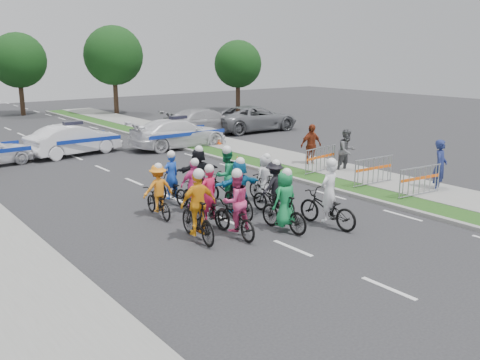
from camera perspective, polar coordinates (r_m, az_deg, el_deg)
ground at (r=13.93m, az=5.64°, el=-7.27°), size 90.00×90.00×0.00m
curb_right at (r=20.74m, az=6.55°, el=-0.08°), size 0.20×60.00×0.12m
grass_strip at (r=21.22m, az=7.91°, el=0.18°), size 1.20×60.00×0.11m
sidewalk_right at (r=22.51m, az=11.14°, el=0.86°), size 2.40×60.00×0.13m
rider_0 at (r=15.53m, az=9.33°, el=-2.56°), size 0.89×2.06×2.04m
rider_1 at (r=14.98m, az=4.75°, el=-2.85°), size 0.80×1.77×1.83m
rider_2 at (r=14.51m, az=-0.52°, el=-3.36°), size 0.85×1.93×1.92m
rider_3 at (r=14.21m, az=-4.53°, el=-3.56°), size 1.04×1.95×1.99m
rider_4 at (r=16.52m, az=3.63°, el=-1.36°), size 1.03×1.77×1.75m
rider_5 at (r=16.17m, az=-0.13°, el=-1.28°), size 1.54×1.84×1.88m
rider_6 at (r=15.45m, az=-3.42°, el=-2.71°), size 0.84×1.86×1.84m
rider_7 at (r=17.81m, az=2.67°, el=-0.31°), size 0.71×1.60×1.68m
rider_8 at (r=17.37m, az=-1.54°, el=-0.39°), size 1.01×2.06×2.01m
rider_9 at (r=16.60m, az=-4.94°, el=-1.30°), size 0.94×1.74×1.78m
rider_10 at (r=16.41m, az=-8.73°, el=-1.66°), size 0.99×1.71×1.70m
rider_11 at (r=18.02m, az=-4.48°, el=0.28°), size 1.57×1.87×1.90m
rider_12 at (r=17.79m, az=-7.39°, el=-0.63°), size 0.81×1.82×1.80m
police_car_1 at (r=27.11m, az=-17.29°, el=4.11°), size 4.68×2.26×1.48m
police_car_2 at (r=28.01m, az=-6.56°, el=4.97°), size 5.32×2.43×1.51m
civilian_sedan at (r=32.26m, az=-3.64°, el=6.24°), size 5.43×2.22×1.57m
civilian_suv at (r=33.72m, az=1.54°, el=6.59°), size 5.83×2.94×1.58m
spectator_0 at (r=20.30m, az=20.56°, el=1.40°), size 0.81×0.67×1.90m
spectator_1 at (r=22.51m, az=11.33°, el=3.06°), size 0.93×0.75×1.83m
spectator_2 at (r=23.40m, az=7.58°, el=3.66°), size 1.13×0.56×1.87m
barrier_0 at (r=19.26m, az=18.61°, el=-0.26°), size 2.04×0.73×1.12m
barrier_1 at (r=20.38m, az=14.04°, el=0.80°), size 2.03×0.63×1.12m
barrier_2 at (r=22.12m, az=8.59°, el=2.05°), size 2.05×0.74×1.12m
cone_0 at (r=22.23m, az=-0.29°, el=1.69°), size 0.40×0.40×0.70m
cone_1 at (r=28.23m, az=-2.30°, el=4.26°), size 0.40×0.40×0.70m
tree_1 at (r=43.34m, az=-13.33°, el=12.78°), size 4.55×4.55×6.82m
tree_2 at (r=44.54m, az=-0.22°, el=12.25°), size 3.85×3.85×5.77m
tree_4 at (r=45.06m, az=-22.58°, el=11.70°), size 4.20×4.20×6.30m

